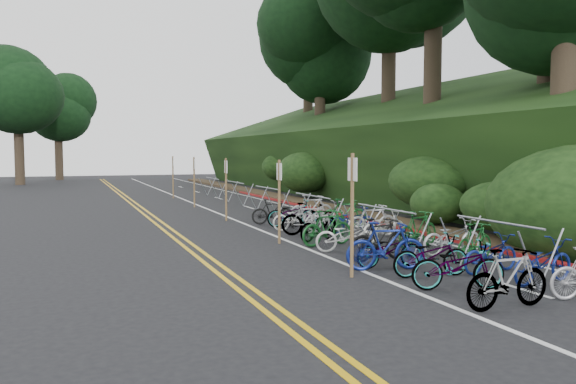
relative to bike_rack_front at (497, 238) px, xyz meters
name	(u,v)px	position (x,y,z in m)	size (l,w,h in m)	color
ground	(336,281)	(-3.28, 1.10, -0.88)	(120.00, 120.00, 0.00)	black
road_markings	(233,223)	(-2.64, 11.20, -0.88)	(7.47, 80.00, 0.01)	gold
red_curb	(331,212)	(2.42, 13.10, -0.83)	(0.25, 28.00, 0.10)	maroon
embankment	(388,155)	(9.68, 20.14, 1.69)	(14.30, 48.14, 9.11)	black
tree_cluster	(320,14)	(6.48, 23.14, 10.51)	(32.37, 53.97, 18.24)	#2D2319
bike_rack_front	(497,238)	(0.00, 0.00, 0.00)	(1.18, 2.59, 1.25)	gray
bike_racks_rest	(267,194)	(-0.28, 14.10, -0.03)	(1.14, 23.00, 1.17)	gray
signpost_near	(352,207)	(-2.81, 1.28, 0.66)	(0.08, 0.40, 2.70)	brown
signposts_rest	(208,181)	(-2.68, 15.10, 0.55)	(0.08, 18.40, 2.50)	brown
bike_front	(386,246)	(-1.74, 1.63, -0.31)	(1.89, 0.53, 1.14)	navy
bike_valet	(375,230)	(-0.37, 4.44, -0.39)	(3.42, 14.20, 1.09)	slate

